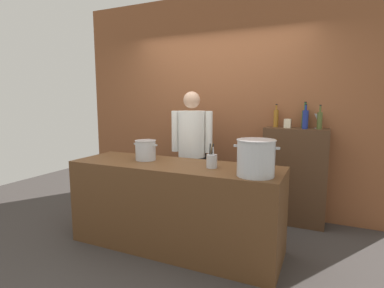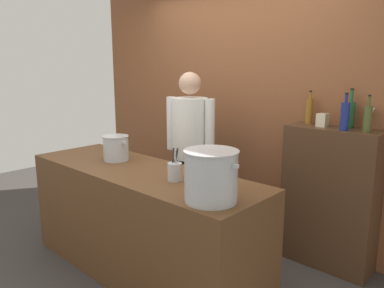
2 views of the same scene
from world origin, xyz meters
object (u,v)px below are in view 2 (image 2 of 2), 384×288
Objects in this scene: utensil_crock at (175,171)px; wine_bottle_cobalt at (345,116)px; wine_bottle_green at (350,114)px; wine_glass_short at (369,114)px; spice_tin_cream at (322,120)px; stockpot_large at (211,176)px; wine_bottle_amber at (309,111)px; chef at (190,145)px; stockpot_small at (116,148)px; wine_bottle_olive at (367,118)px.

utensil_crock is 1.41m from wine_bottle_cobalt.
wine_glass_short is (0.15, -0.00, 0.01)m from wine_bottle_green.
wine_bottle_cobalt is (0.02, -0.16, 0.00)m from wine_bottle_green.
wine_glass_short reaches higher than spice_tin_cream.
wine_glass_short reaches higher than stockpot_large.
stockpot_large is 1.45m from wine_bottle_amber.
wine_glass_short is at bearing -169.74° from chef.
chef is at bearing 70.93° from stockpot_small.
chef is 0.74m from stockpot_small.
wine_bottle_cobalt is (0.76, 1.13, 0.36)m from utensil_crock.
chef reaches higher than wine_bottle_amber.
wine_bottle_olive is 2.59× the size of spice_tin_cream.
wine_bottle_olive is 0.37m from spice_tin_cream.
wine_bottle_cobalt reaches higher than wine_glass_short.
stockpot_large is at bearing -101.06° from wine_bottle_green.
wine_bottle_amber reaches higher than wine_glass_short.
chef reaches higher than stockpot_small.
wine_bottle_green reaches higher than utensil_crock.
wine_bottle_olive is (0.52, -0.11, -0.01)m from wine_bottle_amber.
stockpot_large is at bearing -87.43° from wine_bottle_amber.
stockpot_large is 0.49m from utensil_crock.
spice_tin_cream is at bearing -168.18° from chef.
stockpot_small is at bearing -134.54° from wine_bottle_amber.
chef is 1.41m from wine_bottle_cobalt.
wine_bottle_amber reaches higher than wine_bottle_olive.
wine_bottle_cobalt is (1.55, 1.07, 0.32)m from stockpot_small.
wine_glass_short is at bearing 102.88° from wine_bottle_olive.
chef reaches higher than utensil_crock.
wine_bottle_olive is (0.16, 0.04, -0.01)m from wine_bottle_cobalt.
wine_bottle_cobalt reaches higher than spice_tin_cream.
wine_bottle_amber is at bearing 158.42° from wine_bottle_cobalt.
wine_bottle_green is at bearing 60.32° from utensil_crock.
utensil_crock is at bearing -4.69° from stockpot_small.
wine_bottle_amber is 0.18m from spice_tin_cream.
wine_bottle_green is (0.28, 1.44, 0.27)m from stockpot_large.
wine_bottle_green reaches higher than wine_bottle_amber.
spice_tin_cream is (-0.21, 0.07, -0.06)m from wine_bottle_cobalt.
wine_bottle_cobalt is 2.68× the size of spice_tin_cream.
spice_tin_cream is at bearing -25.35° from wine_bottle_amber.
utensil_crock is 1.34× the size of wine_glass_short.
chef is 5.70× the size of stockpot_small.
utensil_crock is 0.83× the size of wine_bottle_olive.
stockpot_small is 1.64× the size of wine_glass_short.
stockpot_large reaches higher than utensil_crock.
wine_bottle_cobalt is at bearing -128.64° from wine_glass_short.
wine_bottle_amber reaches higher than stockpot_large.
stockpot_large is 3.57× the size of spice_tin_cream.
wine_glass_short is (0.43, 1.44, 0.28)m from stockpot_large.
spice_tin_cream is at bearing -154.56° from wine_bottle_green.
wine_glass_short reaches higher than stockpot_small.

